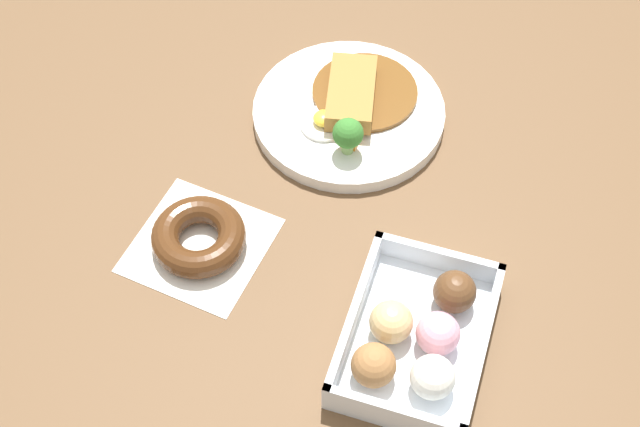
% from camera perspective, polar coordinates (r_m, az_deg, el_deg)
% --- Properties ---
extents(ground_plane, '(1.60, 1.60, 0.00)m').
position_cam_1_polar(ground_plane, '(1.04, -1.67, 1.52)').
color(ground_plane, brown).
extents(curry_plate, '(0.23, 0.23, 0.07)m').
position_cam_1_polar(curry_plate, '(1.10, 1.88, 6.50)').
color(curry_plate, white).
rests_on(curry_plate, ground_plane).
extents(donut_box, '(0.19, 0.14, 0.06)m').
position_cam_1_polar(donut_box, '(0.92, 6.13, -7.79)').
color(donut_box, silver).
rests_on(donut_box, ground_plane).
extents(chocolate_ring_donut, '(0.16, 0.16, 0.03)m').
position_cam_1_polar(chocolate_ring_donut, '(0.99, -7.64, -1.51)').
color(chocolate_ring_donut, white).
rests_on(chocolate_ring_donut, ground_plane).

